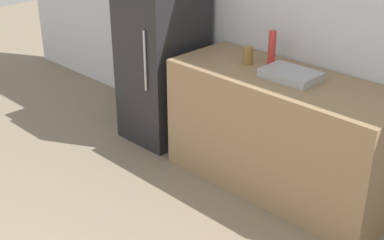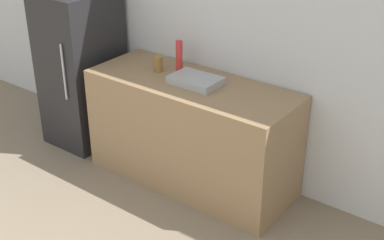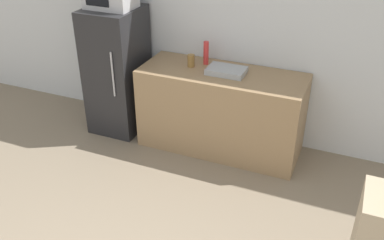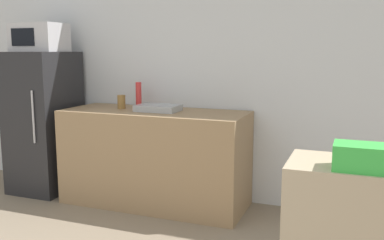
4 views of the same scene
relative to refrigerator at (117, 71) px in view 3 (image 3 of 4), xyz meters
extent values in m
cube|color=silver|center=(1.29, 0.40, 0.57)|extent=(8.00, 0.06, 2.60)
cube|color=#232326|center=(0.00, 0.00, 0.00)|extent=(0.58, 0.65, 1.47)
cylinder|color=#B7B7BC|center=(0.16, -0.34, 0.11)|extent=(0.02, 0.02, 0.51)
cube|color=#937551|center=(1.29, 0.02, -0.28)|extent=(1.77, 0.69, 0.92)
cube|color=#9EA3A8|center=(1.33, 0.02, 0.21)|extent=(0.40, 0.27, 0.06)
cylinder|color=red|center=(1.04, 0.18, 0.31)|extent=(0.06, 0.06, 0.26)
cylinder|color=olive|center=(0.92, 0.05, 0.25)|extent=(0.08, 0.08, 0.13)
camera|label=1|loc=(3.33, -3.01, 1.56)|focal=50.00mm
camera|label=2|loc=(3.66, -3.13, 1.86)|focal=50.00mm
camera|label=3|loc=(2.60, -3.93, 1.96)|focal=40.00mm
camera|label=4|loc=(3.07, -3.60, 0.75)|focal=40.00mm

